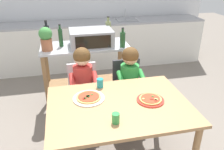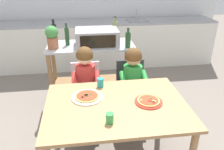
% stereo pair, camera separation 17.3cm
% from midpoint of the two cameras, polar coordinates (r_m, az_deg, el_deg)
% --- Properties ---
extents(ground_plane, '(12.05, 12.05, 0.00)m').
position_cam_midpoint_polar(ground_plane, '(3.49, -4.65, -6.83)').
color(ground_plane, slate).
extents(kitchen_counter, '(4.68, 0.60, 1.09)m').
position_cam_midpoint_polar(kitchen_counter, '(4.63, -7.44, 7.50)').
color(kitchen_counter, silver).
rests_on(kitchen_counter, ground).
extents(kitchen_island_cart, '(1.16, 0.54, 0.90)m').
position_cam_midpoint_polar(kitchen_island_cart, '(3.22, -8.00, 2.22)').
color(kitchen_island_cart, '#B7BABF').
rests_on(kitchen_island_cart, ground).
extents(toaster_oven, '(0.55, 0.41, 0.21)m').
position_cam_midpoint_polar(toaster_oven, '(3.06, -6.83, 9.14)').
color(toaster_oven, '#999BA0').
rests_on(toaster_oven, kitchen_island_cart).
extents(bottle_tall_green_wine, '(0.07, 0.07, 0.33)m').
position_cam_midpoint_polar(bottle_tall_green_wine, '(3.20, -17.30, 9.49)').
color(bottle_tall_green_wine, black).
rests_on(bottle_tall_green_wine, kitchen_island_cart).
extents(bottle_slim_sauce, '(0.05, 0.05, 0.29)m').
position_cam_midpoint_polar(bottle_slim_sauce, '(3.11, -14.22, 9.08)').
color(bottle_slim_sauce, '#1E4723').
rests_on(bottle_slim_sauce, kitchen_island_cart).
extents(bottle_brown_beer, '(0.07, 0.07, 0.26)m').
position_cam_midpoint_polar(bottle_brown_beer, '(2.99, 0.97, 8.84)').
color(bottle_brown_beer, '#1E4723').
rests_on(bottle_brown_beer, kitchen_island_cart).
extents(bottle_clear_vinegar, '(0.08, 0.08, 0.33)m').
position_cam_midpoint_polar(bottle_clear_vinegar, '(3.30, -2.47, 11.05)').
color(bottle_clear_vinegar, olive).
rests_on(bottle_clear_vinegar, kitchen_island_cart).
extents(potted_herb_plant, '(0.16, 0.16, 0.29)m').
position_cam_midpoint_polar(potted_herb_plant, '(2.99, -17.72, 8.73)').
color(potted_herb_plant, '#9E5B3D').
rests_on(potted_herb_plant, kitchen_island_cart).
extents(dining_table, '(1.28, 0.92, 0.74)m').
position_cam_midpoint_polar(dining_table, '(2.15, -0.60, -9.41)').
color(dining_table, '#AD7F51').
rests_on(dining_table, ground).
extents(dining_chair_left, '(0.36, 0.36, 0.81)m').
position_cam_midpoint_polar(dining_chair_left, '(2.83, -8.82, -4.20)').
color(dining_chair_left, silver).
rests_on(dining_chair_left, ground).
extents(dining_chair_right, '(0.36, 0.36, 0.81)m').
position_cam_midpoint_polar(dining_chair_right, '(2.89, 2.20, -3.12)').
color(dining_chair_right, '#333338').
rests_on(dining_chair_right, ground).
extents(child_in_red_shirt, '(0.32, 0.42, 1.05)m').
position_cam_midpoint_polar(child_in_red_shirt, '(2.63, -8.90, -1.73)').
color(child_in_red_shirt, '#424C6B').
rests_on(child_in_red_shirt, ground).
extents(child_in_green_shirt, '(0.32, 0.42, 1.01)m').
position_cam_midpoint_polar(child_in_green_shirt, '(2.71, 2.89, -0.90)').
color(child_in_green_shirt, '#424C6B').
rests_on(child_in_green_shirt, ground).
extents(pizza_plate_white, '(0.30, 0.30, 0.03)m').
position_cam_midpoint_polar(pizza_plate_white, '(2.18, -8.09, -5.65)').
color(pizza_plate_white, white).
rests_on(pizza_plate_white, dining_table).
extents(pizza_plate_red_rimmed, '(0.25, 0.25, 0.03)m').
position_cam_midpoint_polar(pizza_plate_red_rimmed, '(2.15, 7.25, -6.11)').
color(pizza_plate_red_rimmed, red).
rests_on(pizza_plate_red_rimmed, dining_table).
extents(drinking_cup_teal, '(0.07, 0.07, 0.09)m').
position_cam_midpoint_polar(drinking_cup_teal, '(2.36, -5.10, -2.03)').
color(drinking_cup_teal, teal).
rests_on(drinking_cup_teal, dining_table).
extents(drinking_cup_green, '(0.06, 0.06, 0.09)m').
position_cam_midpoint_polar(drinking_cup_green, '(1.85, -1.81, -10.72)').
color(drinking_cup_green, green).
rests_on(drinking_cup_green, dining_table).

